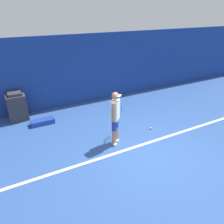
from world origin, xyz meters
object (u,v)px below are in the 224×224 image
Objects in this scene: tennis_player at (115,116)px; covered_chair at (17,107)px; equipment_bag at (43,122)px; tennis_ball at (151,128)px.

covered_chair is at bearing 82.97° from tennis_player.
tennis_ball is at bearing -33.49° from equipment_bag.
equipment_bag reaches higher than tennis_ball.
covered_chair is (-2.44, 3.15, -0.43)m from tennis_player.
tennis_player is at bearing -52.14° from covered_chair.
tennis_player is at bearing -174.23° from tennis_ball.
tennis_ball is 0.06× the size of covered_chair.
tennis_ball is 3.90m from equipment_bag.
tennis_player is 2.02× the size of equipment_bag.
covered_chair is (-3.95, 2.99, 0.47)m from tennis_ball.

